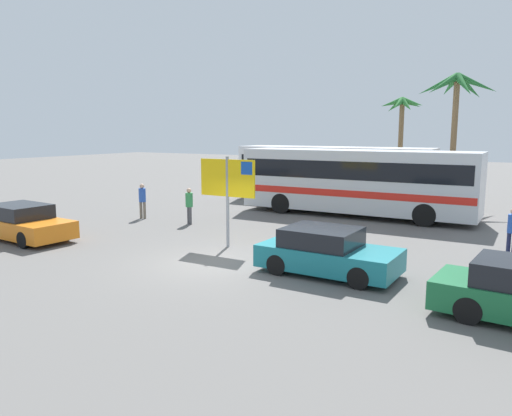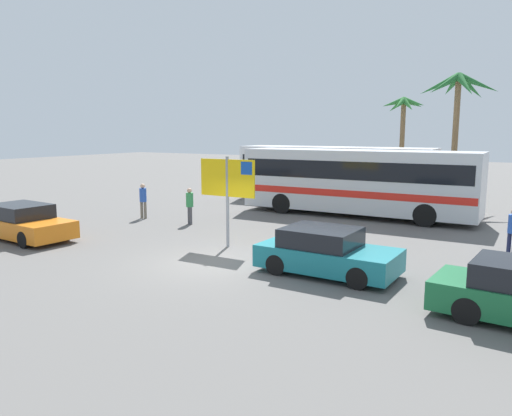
{
  "view_description": "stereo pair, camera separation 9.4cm",
  "coord_description": "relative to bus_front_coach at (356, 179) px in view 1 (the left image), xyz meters",
  "views": [
    {
      "loc": [
        8.55,
        -12.16,
        4.06
      ],
      "look_at": [
        -0.24,
        3.04,
        1.3
      ],
      "focal_mm": 34.36,
      "sensor_mm": 36.0,
      "label": 1
    },
    {
      "loc": [
        8.63,
        -12.11,
        4.06
      ],
      "look_at": [
        -0.24,
        3.04,
        1.3
      ],
      "focal_mm": 34.36,
      "sensor_mm": 36.0,
      "label": 2
    }
  ],
  "objects": [
    {
      "name": "car_orange",
      "position": [
        -9.19,
        -11.39,
        -1.15
      ],
      "size": [
        4.39,
        2.11,
        1.32
      ],
      "rotation": [
        0.0,
        0.0,
        -0.08
      ],
      "color": "orange",
      "rests_on": "ground"
    },
    {
      "name": "palm_tree_seaside",
      "position": [
        -0.61,
        10.79,
        3.37
      ],
      "size": [
        2.86,
        2.84,
        6.31
      ],
      "color": "brown",
      "rests_on": "ground"
    },
    {
      "name": "car_teal",
      "position": [
        2.48,
        -9.89,
        -1.15
      ],
      "size": [
        3.98,
        2.01,
        1.32
      ],
      "rotation": [
        0.0,
        0.0,
        -0.03
      ],
      "color": "#19757F",
      "rests_on": "ground"
    },
    {
      "name": "pedestrian_crossing_lot",
      "position": [
        -8.39,
        -5.77,
        -0.82
      ],
      "size": [
        0.32,
        0.32,
        1.64
      ],
      "rotation": [
        0.0,
        0.0,
        1.88
      ],
      "color": "#706656",
      "rests_on": "ground"
    },
    {
      "name": "bus_rear_coach",
      "position": [
        -2.67,
        3.77,
        0.0
      ],
      "size": [
        11.13,
        2.62,
        3.17
      ],
      "color": "white",
      "rests_on": "ground"
    },
    {
      "name": "palm_tree_inland",
      "position": [
        3.33,
        6.44,
        4.07
      ],
      "size": [
        4.16,
        3.78,
        7.21
      ],
      "color": "brown",
      "rests_on": "ground"
    },
    {
      "name": "pedestrian_by_bus",
      "position": [
        -5.62,
        -5.8,
        -0.85
      ],
      "size": [
        0.32,
        0.32,
        1.6
      ],
      "rotation": [
        0.0,
        0.0,
        1.07
      ],
      "color": "#4C4C51",
      "rests_on": "ground"
    },
    {
      "name": "bus_front_coach",
      "position": [
        0.0,
        0.0,
        0.0
      ],
      "size": [
        11.13,
        2.62,
        3.17
      ],
      "color": "silver",
      "rests_on": "ground"
    },
    {
      "name": "ferry_sign",
      "position": [
        -1.76,
        -8.51,
        0.54
      ],
      "size": [
        2.2,
        0.11,
        3.2
      ],
      "rotation": [
        0.0,
        0.0,
        0.01
      ],
      "color": "gray",
      "rests_on": "ground"
    },
    {
      "name": "ground",
      "position": [
        -1.0,
        -10.55,
        -1.78
      ],
      "size": [
        120.0,
        120.0,
        0.0
      ],
      "primitive_type": "plane",
      "color": "#605E5B"
    }
  ]
}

